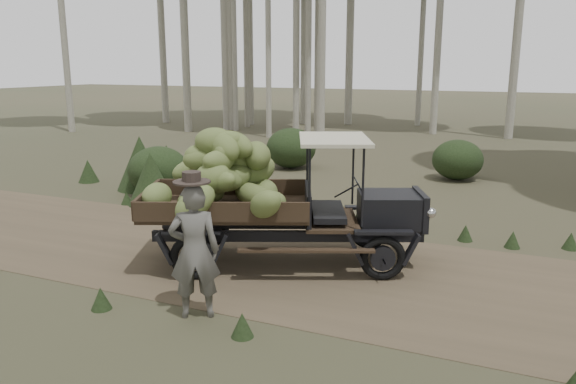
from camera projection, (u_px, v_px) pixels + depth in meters
name	position (u px, v px, depth m)	size (l,w,h in m)	color
ground	(340.00, 273.00, 8.56)	(120.00, 120.00, 0.00)	#473D2B
dirt_track	(340.00, 272.00, 8.56)	(70.00, 4.00, 0.01)	brown
banana_truck	(252.00, 183.00, 8.68)	(4.56, 3.12, 2.21)	black
farmer	(194.00, 250.00, 6.90)	(0.75, 0.67, 1.86)	#595651
undergrowth	(368.00, 228.00, 8.91)	(21.72, 20.30, 1.38)	#233319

